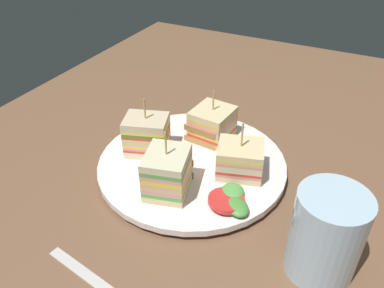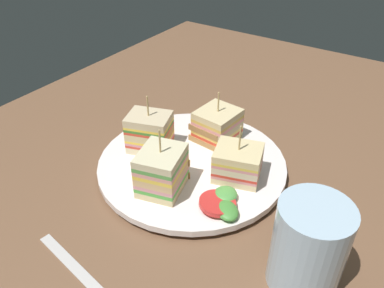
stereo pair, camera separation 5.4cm
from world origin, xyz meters
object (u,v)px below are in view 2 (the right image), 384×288
Objects in this scene: plate at (192,164)px; drinking_glass at (307,251)px; sandwich_wedge_0 at (163,171)px; sandwich_wedge_3 at (150,132)px; sandwich_wedge_1 at (237,163)px; sandwich_wedge_2 at (215,124)px.

drinking_glass reaches higher than plate.
sandwich_wedge_0 is at bearing 1.91° from plate.
sandwich_wedge_3 is at bearing -107.04° from drinking_glass.
sandwich_wedge_3 is (-6.25, -7.22, -0.07)cm from sandwich_wedge_0.
sandwich_wedge_3 is 28.37cm from drinking_glass.
drinking_glass is at bearing 126.74° from sandwich_wedge_1.
sandwich_wedge_0 is 1.03× the size of sandwich_wedge_3.
sandwich_wedge_1 is 0.92× the size of sandwich_wedge_3.
drinking_glass is at bearing -35.83° from sandwich_wedge_3.
sandwich_wedge_0 is 20.01cm from drinking_glass.
plate is at bearing -114.28° from drinking_glass.
sandwich_wedge_1 is at bearing -126.30° from drinking_glass.
sandwich_wedge_3 is 0.85× the size of drinking_glass.
plate is 7.86cm from sandwich_wedge_3.
sandwich_wedge_0 is 14.07cm from sandwich_wedge_2.
sandwich_wedge_3 reaches higher than plate.
sandwich_wedge_3 reaches higher than sandwich_wedge_2.
drinking_glass is (8.31, 27.13, -0.05)cm from sandwich_wedge_3.
sandwich_wedge_0 reaches higher than plate.
sandwich_wedge_1 is (-0.56, 7.00, 2.92)cm from plate.
plate is 3.35× the size of sandwich_wedge_2.
sandwich_wedge_1 is at bearing 94.61° from plate.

